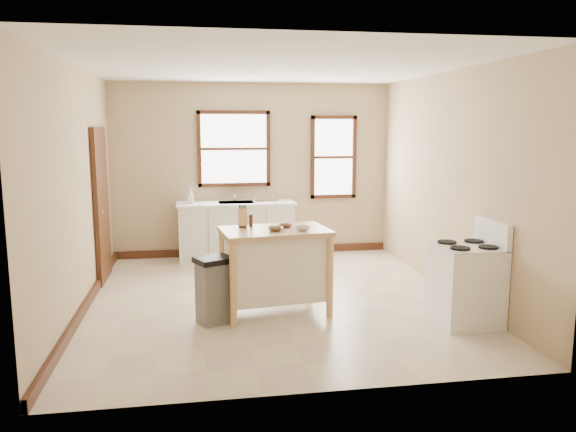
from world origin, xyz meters
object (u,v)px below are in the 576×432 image
object	(u,v)px
pepper_grinder	(251,220)
bowl_a	(275,229)
soap_bottle_a	(190,195)
bowl_b	(285,226)
trash_bin	(214,290)
gas_stove	(466,272)
soap_bottle_b	(190,197)
knife_block	(243,219)
dish_rack	(266,199)
kitchen_island	(275,271)
bowl_c	(303,228)

from	to	relation	value
pepper_grinder	bowl_a	distance (m)	0.38
soap_bottle_a	bowl_b	size ratio (longest dim) A/B	1.66
trash_bin	gas_stove	bearing A→B (deg)	-33.81
soap_bottle_b	knife_block	bearing A→B (deg)	-71.43
pepper_grinder	dish_rack	bearing A→B (deg)	78.98
soap_bottle_b	dish_rack	distance (m)	1.19
kitchen_island	bowl_c	xyz separation A→B (m)	(0.29, -0.14, 0.51)
trash_bin	soap_bottle_a	bearing A→B (deg)	70.30
pepper_grinder	gas_stove	world-z (taller)	same
soap_bottle_b	gas_stove	world-z (taller)	soap_bottle_b
bowl_c	gas_stove	distance (m)	1.82
bowl_b	knife_block	bearing A→B (deg)	168.98
knife_block	bowl_a	world-z (taller)	knife_block
soap_bottle_b	bowl_a	xyz separation A→B (m)	(0.94, -2.80, -0.03)
soap_bottle_a	kitchen_island	distance (m)	2.91
bowl_b	dish_rack	bearing A→B (deg)	87.72
soap_bottle_b	trash_bin	size ratio (longest dim) A/B	0.28
pepper_grinder	bowl_a	bearing A→B (deg)	-50.40
soap_bottle_b	bowl_c	world-z (taller)	soap_bottle_b
soap_bottle_b	gas_stove	distance (m)	4.48
soap_bottle_b	pepper_grinder	world-z (taller)	soap_bottle_b
soap_bottle_a	soap_bottle_b	bearing A→B (deg)	50.62
pepper_grinder	trash_bin	bearing A→B (deg)	-137.24
soap_bottle_a	pepper_grinder	xyz separation A→B (m)	(0.70, -2.51, 0.00)
kitchen_island	gas_stove	distance (m)	2.09
kitchen_island	trash_bin	xyz separation A→B (m)	(-0.69, -0.23, -0.12)
knife_block	pepper_grinder	xyz separation A→B (m)	(0.09, 0.00, -0.03)
bowl_b	bowl_c	distance (m)	0.28
dish_rack	bowl_a	size ratio (longest dim) A/B	2.21
kitchen_island	bowl_c	distance (m)	0.60
pepper_grinder	bowl_c	size ratio (longest dim) A/B	0.97
soap_bottle_a	soap_bottle_b	world-z (taller)	soap_bottle_a
dish_rack	gas_stove	size ratio (longest dim) A/B	0.34
kitchen_island	gas_stove	world-z (taller)	gas_stove
pepper_grinder	trash_bin	size ratio (longest dim) A/B	0.21
bowl_b	gas_stove	size ratio (longest dim) A/B	0.13
soap_bottle_b	trash_bin	world-z (taller)	soap_bottle_b
kitchen_island	bowl_b	xyz separation A→B (m)	(0.14, 0.09, 0.50)
trash_bin	gas_stove	distance (m)	2.72
dish_rack	pepper_grinder	bearing A→B (deg)	-96.22
pepper_grinder	trash_bin	xyz separation A→B (m)	(-0.44, -0.41, -0.68)
kitchen_island	knife_block	bearing A→B (deg)	144.87
knife_block	bowl_c	size ratio (longest dim) A/B	1.29
soap_bottle_a	trash_bin	bearing A→B (deg)	-76.82
soap_bottle_b	kitchen_island	bearing A→B (deg)	-65.58
soap_bottle_a	knife_block	size ratio (longest dim) A/B	1.23
soap_bottle_a	trash_bin	distance (m)	3.01
kitchen_island	bowl_b	world-z (taller)	bowl_b
bowl_b	bowl_c	world-z (taller)	bowl_c
bowl_c	soap_bottle_a	bearing A→B (deg)	113.79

